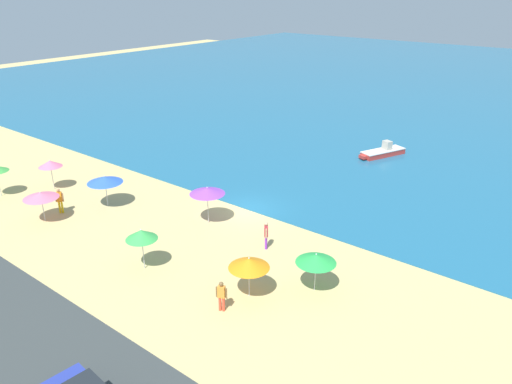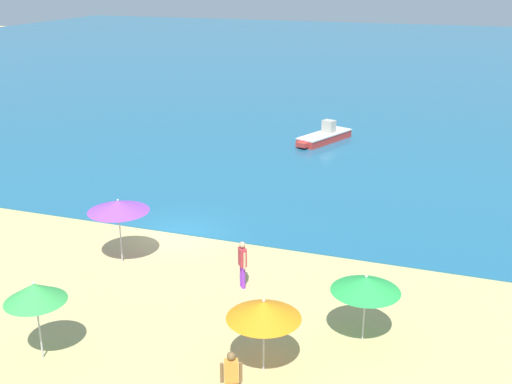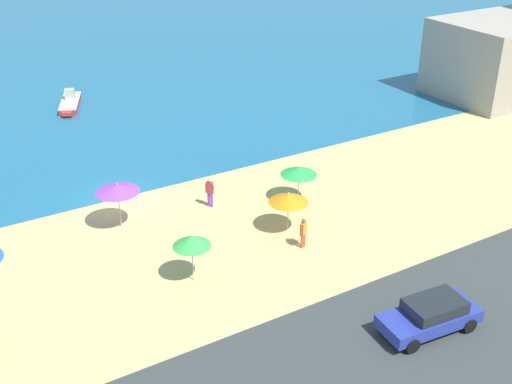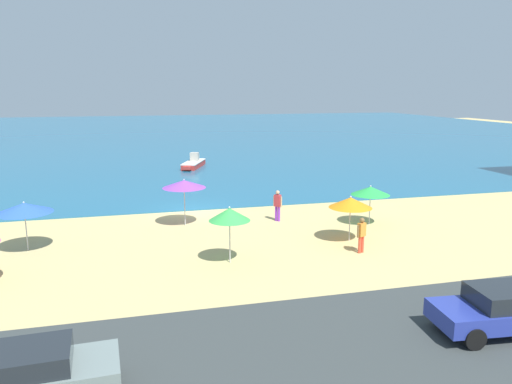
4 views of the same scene
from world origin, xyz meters
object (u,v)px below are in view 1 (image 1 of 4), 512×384
at_px(beach_umbrella_1, 207,191).
at_px(bather_0, 266,234).
at_px(beach_umbrella_6, 105,180).
at_px(bather_1, 222,295).
at_px(beach_umbrella_7, 249,263).
at_px(bather_2, 60,199).
at_px(beach_umbrella_4, 50,164).
at_px(skiff_nearshore, 383,152).
at_px(beach_umbrella_3, 141,235).
at_px(beach_umbrella_5, 316,259).
at_px(beach_umbrella_2, 41,195).

xyz_separation_m(beach_umbrella_1, bather_0, (5.13, -0.40, -1.30)).
distance_m(beach_umbrella_6, bather_1, 15.29).
bearing_deg(beach_umbrella_7, bather_2, -178.62).
distance_m(bather_0, bather_2, 14.96).
height_order(beach_umbrella_4, skiff_nearshore, beach_umbrella_4).
relative_size(beach_umbrella_4, bather_1, 1.46).
relative_size(beach_umbrella_3, bather_1, 1.51).
distance_m(beach_umbrella_1, beach_umbrella_7, 8.88).
bearing_deg(beach_umbrella_5, beach_umbrella_2, -166.97).
distance_m(beach_umbrella_5, beach_umbrella_7, 3.43).
distance_m(beach_umbrella_1, bather_2, 10.52).
bearing_deg(bather_0, beach_umbrella_2, -155.82).
height_order(beach_umbrella_3, beach_umbrella_6, beach_umbrella_3).
distance_m(beach_umbrella_2, skiff_nearshore, 29.17).
relative_size(beach_umbrella_3, beach_umbrella_5, 1.13).
xyz_separation_m(beach_umbrella_6, skiff_nearshore, (10.59, 22.49, -1.62)).
bearing_deg(beach_umbrella_7, skiff_nearshore, 99.94).
distance_m(bather_1, skiff_nearshore, 26.93).
bearing_deg(bather_0, bather_2, -161.12).
bearing_deg(skiff_nearshore, beach_umbrella_2, -114.00).
xyz_separation_m(beach_umbrella_2, beach_umbrella_6, (1.26, 4.12, 0.15)).
distance_m(beach_umbrella_4, beach_umbrella_7, 20.88).
height_order(beach_umbrella_3, skiff_nearshore, beach_umbrella_3).
distance_m(beach_umbrella_3, bather_1, 6.13).
xyz_separation_m(beach_umbrella_5, bather_1, (-2.60, -4.29, -0.97)).
relative_size(beach_umbrella_2, bather_0, 1.30).
height_order(beach_umbrella_7, bather_1, beach_umbrella_7).
xyz_separation_m(beach_umbrella_3, beach_umbrella_7, (6.26, 1.58, -0.20)).
bearing_deg(beach_umbrella_2, beach_umbrella_3, 1.20).
bearing_deg(skiff_nearshore, bather_2, -115.66).
xyz_separation_m(bather_0, bather_1, (2.06, -6.24, -0.07)).
distance_m(bather_0, skiff_nearshore, 20.49).
distance_m(beach_umbrella_5, bather_2, 19.05).
bearing_deg(beach_umbrella_2, beach_umbrella_6, 73.02).
height_order(beach_umbrella_6, bather_1, beach_umbrella_6).
xyz_separation_m(beach_umbrella_3, beach_umbrella_5, (8.61, 4.08, -0.24)).
bearing_deg(bather_1, bather_0, 108.24).
height_order(beach_umbrella_7, bather_2, beach_umbrella_7).
xyz_separation_m(beach_umbrella_1, beach_umbrella_4, (-13.38, -3.18, -0.21)).
xyz_separation_m(beach_umbrella_1, beach_umbrella_5, (9.78, -2.35, -0.41)).
xyz_separation_m(beach_umbrella_2, beach_umbrella_4, (-4.62, 3.46, 0.22)).
relative_size(beach_umbrella_1, beach_umbrella_5, 1.18).
bearing_deg(beach_umbrella_3, bather_2, 173.36).
bearing_deg(skiff_nearshore, bather_1, -81.25).
bearing_deg(beach_umbrella_7, bather_1, -98.06).
relative_size(bather_0, bather_2, 0.97).
xyz_separation_m(beach_umbrella_1, beach_umbrella_7, (7.44, -4.85, -0.37)).
relative_size(beach_umbrella_4, beach_umbrella_5, 1.10).
bearing_deg(beach_umbrella_4, skiff_nearshore, 54.59).
height_order(beach_umbrella_5, beach_umbrella_6, beach_umbrella_6).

